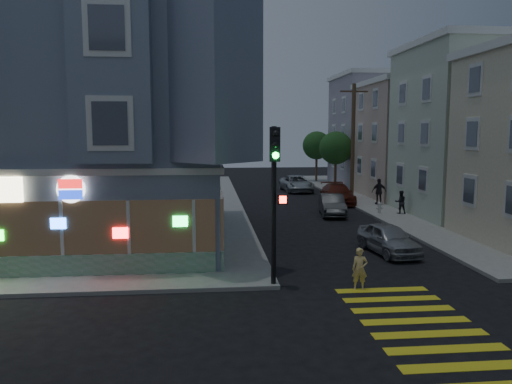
{
  "coord_description": "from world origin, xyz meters",
  "views": [
    {
      "loc": [
        0.53,
        -14.6,
        5.49
      ],
      "look_at": [
        2.55,
        6.08,
        2.94
      ],
      "focal_mm": 35.0,
      "sensor_mm": 36.0,
      "label": 1
    }
  ],
  "objects": [
    {
      "name": "running_child",
      "position": [
        5.76,
        1.8,
        0.74
      ],
      "size": [
        0.59,
        0.44,
        1.47
      ],
      "primitive_type": "imported",
      "rotation": [
        0.0,
        0.0,
        -0.18
      ],
      "color": "#EBCA78",
      "rests_on": "ground"
    },
    {
      "name": "parked_car_d",
      "position": [
        8.6,
        29.95,
        0.72
      ],
      "size": [
        2.63,
        5.32,
        1.45
      ],
      "primitive_type": "imported",
      "rotation": [
        0.0,
        0.0,
        0.04
      ],
      "color": "#AAB1B5",
      "rests_on": "ground"
    },
    {
      "name": "street_tree_far",
      "position": [
        12.2,
        38.0,
        3.94
      ],
      "size": [
        3.0,
        3.0,
        5.3
      ],
      "color": "#4C3826",
      "rests_on": "sidewalk_ne"
    },
    {
      "name": "row_house_c",
      "position": [
        19.5,
        25.0,
        4.65
      ],
      "size": [
        12.0,
        8.6,
        9.0
      ],
      "primitive_type": "cube",
      "color": "tan",
      "rests_on": "sidewalk_ne"
    },
    {
      "name": "ground",
      "position": [
        0.0,
        0.0,
        0.0
      ],
      "size": [
        120.0,
        120.0,
        0.0
      ],
      "primitive_type": "plane",
      "color": "black",
      "rests_on": "ground"
    },
    {
      "name": "street_tree_near",
      "position": [
        12.2,
        30.0,
        3.94
      ],
      "size": [
        3.0,
        3.0,
        5.3
      ],
      "color": "#4C3826",
      "rests_on": "sidewalk_ne"
    },
    {
      "name": "traffic_signal",
      "position": [
        2.82,
        2.16,
        3.87
      ],
      "size": [
        0.67,
        0.62,
        5.5
      ],
      "rotation": [
        0.0,
        0.0,
        -0.18
      ],
      "color": "black",
      "rests_on": "sidewalk_nw"
    },
    {
      "name": "parked_car_c",
      "position": [
        10.34,
        22.12,
        0.74
      ],
      "size": [
        2.39,
        5.2,
        1.47
      ],
      "primitive_type": "imported",
      "rotation": [
        0.0,
        0.0,
        -0.06
      ],
      "color": "maroon",
      "rests_on": "ground"
    },
    {
      "name": "parked_car_b",
      "position": [
        8.6,
        16.92,
        0.69
      ],
      "size": [
        1.98,
        4.32,
        1.37
      ],
      "primitive_type": "imported",
      "rotation": [
        0.0,
        0.0,
        -0.13
      ],
      "color": "#383B3D",
      "rests_on": "ground"
    },
    {
      "name": "sidewalk_ne",
      "position": [
        23.0,
        23.0,
        0.07
      ],
      "size": [
        24.0,
        42.0,
        0.15
      ],
      "primitive_type": "cube",
      "color": "gray",
      "rests_on": "ground"
    },
    {
      "name": "sidewalk_nw",
      "position": [
        -13.5,
        23.0,
        0.07
      ],
      "size": [
        33.0,
        42.0,
        0.15
      ],
      "primitive_type": "cube",
      "color": "gray",
      "rests_on": "ground"
    },
    {
      "name": "utility_pole",
      "position": [
        12.0,
        24.0,
        4.8
      ],
      "size": [
        2.2,
        0.3,
        9.0
      ],
      "color": "#4C3826",
      "rests_on": "sidewalk_ne"
    },
    {
      "name": "corner_building",
      "position": [
        -6.0,
        10.98,
        5.82
      ],
      "size": [
        14.6,
        14.6,
        11.4
      ],
      "color": "slate",
      "rests_on": "sidewalk_nw"
    },
    {
      "name": "row_house_d",
      "position": [
        19.5,
        34.0,
        5.4
      ],
      "size": [
        12.0,
        8.6,
        10.5
      ],
      "primitive_type": "cube",
      "color": "gray",
      "rests_on": "sidewalk_ne"
    },
    {
      "name": "pedestrian_b",
      "position": [
        13.0,
        20.48,
        1.09
      ],
      "size": [
        1.13,
        0.52,
        1.88
      ],
      "primitive_type": "imported",
      "rotation": [
        0.0,
        0.0,
        3.2
      ],
      "color": "black",
      "rests_on": "sidewalk_ne"
    },
    {
      "name": "parked_car_a",
      "position": [
        8.6,
        6.68,
        0.68
      ],
      "size": [
        2.08,
        4.13,
        1.35
      ],
      "primitive_type": "imported",
      "rotation": [
        0.0,
        0.0,
        0.12
      ],
      "color": "#9B9FA2",
      "rests_on": "ground"
    },
    {
      "name": "row_house_b",
      "position": [
        19.5,
        16.0,
        5.4
      ],
      "size": [
        12.0,
        8.6,
        10.5
      ],
      "primitive_type": "cube",
      "color": "beige",
      "rests_on": "sidewalk_ne"
    },
    {
      "name": "fire_hydrant",
      "position": [
        11.7,
        16.64,
        0.53
      ],
      "size": [
        0.42,
        0.24,
        0.72
      ],
      "color": "silver",
      "rests_on": "sidewalk_ne"
    },
    {
      "name": "pedestrian_a",
      "position": [
        13.0,
        16.37,
        0.9
      ],
      "size": [
        0.77,
        0.63,
        1.5
      ],
      "primitive_type": "imported",
      "rotation": [
        0.0,
        0.0,
        3.06
      ],
      "color": "black",
      "rests_on": "sidewalk_ne"
    }
  ]
}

